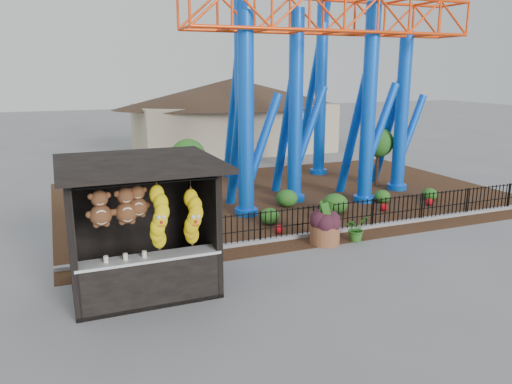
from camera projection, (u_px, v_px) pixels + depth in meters
name	position (u px, v px, depth m)	size (l,w,h in m)	color
ground	(278.00, 286.00, 12.01)	(120.00, 120.00, 0.00)	slate
mulch_bed	(285.00, 196.00, 20.67)	(18.00, 12.00, 0.02)	#331E11
curb	(351.00, 229.00, 16.16)	(18.00, 0.18, 0.12)	gray
prize_booth	(142.00, 230.00, 11.37)	(3.50, 3.40, 3.12)	black
picket_fence	(375.00, 213.00, 16.39)	(12.20, 0.06, 1.00)	black
roller_coaster	(311.00, 35.00, 19.76)	(11.00, 6.37, 10.82)	blue
terracotta_planter	(325.00, 234.00, 14.93)	(0.89, 0.89, 0.58)	brown
planter_foliage	(326.00, 215.00, 14.78)	(0.70, 0.70, 0.64)	#32141E
potted_plant	(356.00, 228.00, 15.16)	(0.71, 0.61, 0.79)	#275218
landscaping	(330.00, 202.00, 18.39)	(7.87, 3.36, 0.73)	#25591A
pavilion	(233.00, 103.00, 31.48)	(15.00, 15.00, 4.80)	#BFAD8C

